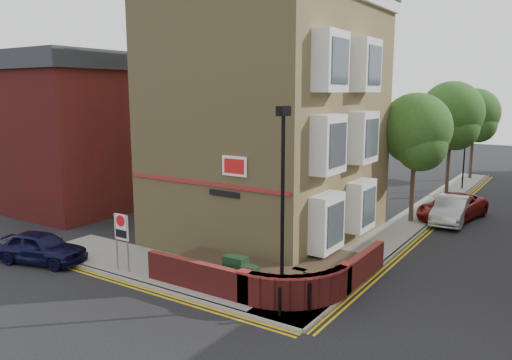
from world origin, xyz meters
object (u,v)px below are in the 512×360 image
(zone_sign, at_px, (121,232))
(silver_car_near, at_px, (452,210))
(navy_hatchback, at_px, (41,247))
(lamppost, at_px, (283,206))
(utility_cabinet_large, at_px, (235,273))

(zone_sign, distance_m, silver_car_near, 17.15)
(navy_hatchback, bearing_deg, lamppost, -95.41)
(zone_sign, bearing_deg, lamppost, 6.07)
(lamppost, distance_m, utility_cabinet_large, 3.24)
(utility_cabinet_large, distance_m, navy_hatchback, 8.59)
(navy_hatchback, relative_size, silver_car_near, 0.89)
(lamppost, xyz_separation_m, zone_sign, (-6.60, -0.70, -1.70))
(lamppost, height_order, zone_sign, lamppost)
(utility_cabinet_large, bearing_deg, navy_hatchback, -167.90)
(silver_car_near, bearing_deg, lamppost, -101.28)
(zone_sign, height_order, navy_hatchback, zone_sign)
(lamppost, bearing_deg, navy_hatchback, -170.63)
(lamppost, relative_size, silver_car_near, 1.48)
(lamppost, xyz_separation_m, utility_cabinet_large, (-1.90, 0.10, -2.62))
(navy_hatchback, xyz_separation_m, silver_car_near, (12.47, 15.70, 0.05))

